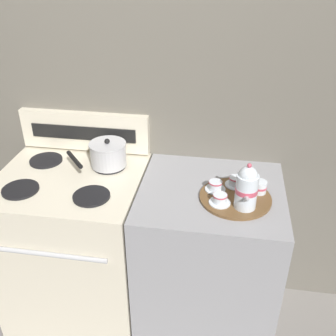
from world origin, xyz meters
name	(u,v)px	position (x,y,z in m)	size (l,w,h in m)	color
ground_plane	(142,311)	(0.00, 0.00, 0.00)	(6.00, 6.00, 0.00)	gray
wall_back	(149,126)	(0.00, 0.35, 1.10)	(6.00, 0.05, 2.20)	#666056
stove	(78,247)	(-0.36, 0.00, 0.47)	(0.75, 0.68, 0.95)	beige
control_panel	(85,131)	(-0.36, 0.30, 1.06)	(0.74, 0.05, 0.22)	beige
side_counter	(207,262)	(0.38, 0.00, 0.47)	(0.71, 0.66, 0.94)	#939399
saucepan	(108,154)	(-0.18, 0.15, 1.02)	(0.30, 0.29, 0.15)	#B7B7BC
serving_tray	(235,198)	(0.49, -0.06, 0.95)	(0.34, 0.34, 0.01)	brown
teapot	(247,188)	(0.54, -0.13, 1.06)	(0.10, 0.16, 0.22)	silver
teacup_left	(220,199)	(0.42, -0.12, 0.98)	(0.10, 0.10, 0.05)	silver
teacup_right	(215,186)	(0.40, -0.01, 0.98)	(0.10, 0.10, 0.05)	silver
teacup_front	(235,181)	(0.49, 0.04, 0.98)	(0.10, 0.10, 0.05)	silver
creamer_jug	(260,187)	(0.61, 0.00, 0.98)	(0.07, 0.07, 0.06)	silver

